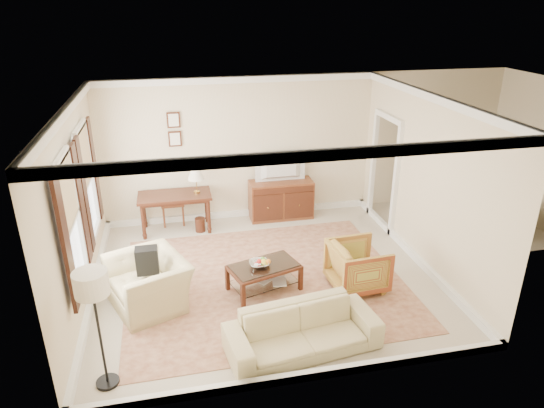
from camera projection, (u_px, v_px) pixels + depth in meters
name	position (u px, v px, depth m)	size (l,w,h in m)	color
room_shell	(263.00, 130.00, 7.11)	(5.51, 5.01, 2.91)	beige
annex_bedroom	(469.00, 207.00, 9.84)	(3.00, 2.70, 2.90)	beige
window_front	(71.00, 223.00, 6.31)	(0.12, 1.56, 1.80)	#CCB284
window_rear	(87.00, 182.00, 7.75)	(0.12, 1.56, 1.80)	#CCB284
doorway	(384.00, 174.00, 9.53)	(0.10, 1.12, 2.25)	white
rug	(265.00, 281.00, 7.90)	(4.39, 3.76, 0.01)	brown
writing_desk	(175.00, 200.00, 9.40)	(1.40, 0.70, 0.76)	#3F1D12
desk_chair	(172.00, 199.00, 9.75)	(0.45, 0.45, 1.05)	brown
desk_lamp	(196.00, 181.00, 9.34)	(0.32, 0.32, 0.50)	silver
framed_prints	(174.00, 129.00, 9.29)	(0.25, 0.04, 0.68)	#3F1D12
sideboard	(281.00, 199.00, 10.07)	(1.30, 0.50, 0.80)	brown
tv	(281.00, 159.00, 9.70)	(0.98, 0.57, 0.13)	black
coffee_table	(264.00, 271.00, 7.53)	(1.20, 0.90, 0.45)	#3F1D12
fruit_bowl	(259.00, 263.00, 7.45)	(0.42, 0.42, 0.10)	silver
book_a	(257.00, 282.00, 7.55)	(0.28, 0.04, 0.38)	brown
book_b	(273.00, 282.00, 7.57)	(0.28, 0.03, 0.38)	brown
striped_armchair	(358.00, 264.00, 7.58)	(0.82, 0.77, 0.84)	#933F20
club_armchair	(148.00, 275.00, 7.11)	(1.16, 0.75, 1.01)	tan
backpack	(147.00, 259.00, 7.05)	(0.32, 0.22, 0.40)	black
sofa	(303.00, 324.00, 6.23)	(1.99, 0.58, 0.78)	tan
floor_lamp	(92.00, 292.00, 5.30)	(0.38, 0.38, 1.54)	black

